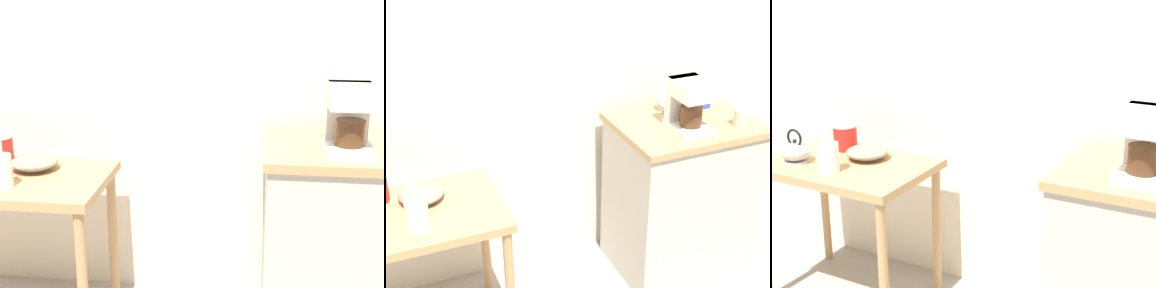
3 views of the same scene
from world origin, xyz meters
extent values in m
cube|color=beige|center=(0.10, 0.44, 1.40)|extent=(4.40, 0.10, 2.80)
cube|color=tan|center=(-0.69, 0.00, 0.70)|extent=(0.81, 0.55, 0.04)
cylinder|color=tan|center=(-0.32, 0.23, 0.34)|extent=(0.04, 0.04, 0.68)
cube|color=#BCB7AD|center=(0.74, 0.05, 0.43)|extent=(0.70, 0.54, 0.86)
cube|color=tan|center=(0.74, 0.05, 0.88)|extent=(0.73, 0.57, 0.04)
cylinder|color=gray|center=(-0.63, 0.09, 0.73)|extent=(0.09, 0.09, 0.01)
ellipsoid|color=gray|center=(-0.63, 0.09, 0.76)|extent=(0.21, 0.21, 0.06)
cylinder|color=silver|center=(-0.67, -0.14, 0.79)|extent=(0.10, 0.10, 0.14)
cylinder|color=red|center=(-0.82, 0.16, 0.78)|extent=(0.12, 0.12, 0.12)
cube|color=white|center=(0.70, -0.05, 0.91)|extent=(0.18, 0.22, 0.03)
cube|color=white|center=(0.70, 0.03, 1.03)|extent=(0.16, 0.05, 0.26)
cube|color=white|center=(0.70, -0.05, 1.12)|extent=(0.18, 0.22, 0.08)
cylinder|color=#4C2D19|center=(0.70, -0.06, 0.98)|extent=(0.11, 0.11, 0.10)
cube|color=#B2B5BA|center=(0.72, 0.21, 0.91)|extent=(0.08, 0.06, 0.02)
cylinder|color=#B2B5BA|center=(0.72, 0.21, 0.96)|extent=(0.11, 0.05, 0.11)
cylinder|color=black|center=(0.72, 0.21, 0.96)|extent=(0.09, 0.04, 0.09)
camera|label=1|loc=(0.36, -2.14, 1.53)|focal=51.97mm
camera|label=2|loc=(-0.84, -2.27, 2.14)|focal=54.25mm
camera|label=3|loc=(1.02, -2.05, 1.64)|focal=53.60mm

